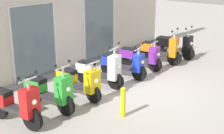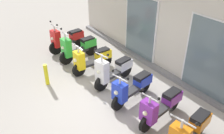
# 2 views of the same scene
# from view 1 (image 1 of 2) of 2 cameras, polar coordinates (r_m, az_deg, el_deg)

# --- Properties ---
(ground_plane) EXTENTS (40.00, 40.00, 0.00)m
(ground_plane) POSITION_cam_1_polar(r_m,az_deg,el_deg) (9.41, 4.22, -3.60)
(ground_plane) COLOR #A8A39E
(storefront_facade) EXTENTS (10.26, 0.50, 3.70)m
(storefront_facade) POSITION_cam_1_polar(r_m,az_deg,el_deg) (10.77, -8.00, 8.88)
(storefront_facade) COLOR beige
(storefront_facade) RESTS_ON ground_plane
(scooter_red) EXTENTS (0.56, 1.60, 1.27)m
(scooter_red) POSITION_cam_1_polar(r_m,az_deg,el_deg) (7.46, -16.47, -6.13)
(scooter_red) COLOR black
(scooter_red) RESTS_ON ground_plane
(scooter_green) EXTENTS (0.52, 1.59, 1.30)m
(scooter_green) POSITION_cam_1_polar(r_m,az_deg,el_deg) (7.95, -10.80, -4.03)
(scooter_green) COLOR black
(scooter_green) RESTS_ON ground_plane
(scooter_yellow) EXTENTS (0.63, 1.52, 1.18)m
(scooter_yellow) POSITION_cam_1_polar(r_m,az_deg,el_deg) (8.57, -5.76, -2.45)
(scooter_yellow) COLOR black
(scooter_yellow) RESTS_ON ground_plane
(scooter_white) EXTENTS (0.65, 1.56, 1.31)m
(scooter_white) POSITION_cam_1_polar(r_m,az_deg,el_deg) (9.36, -2.05, -0.57)
(scooter_white) COLOR black
(scooter_white) RESTS_ON ground_plane
(scooter_blue) EXTENTS (0.65, 1.57, 1.12)m
(scooter_blue) POSITION_cam_1_polar(r_m,az_deg,el_deg) (10.06, 1.98, 0.59)
(scooter_blue) COLOR black
(scooter_blue) RESTS_ON ground_plane
(scooter_purple) EXTENTS (0.59, 1.56, 1.11)m
(scooter_purple) POSITION_cam_1_polar(r_m,az_deg,el_deg) (10.91, 4.95, 1.89)
(scooter_purple) COLOR black
(scooter_purple) RESTS_ON ground_plane
(scooter_orange) EXTENTS (0.67, 1.55, 1.27)m
(scooter_orange) POSITION_cam_1_polar(r_m,az_deg,el_deg) (11.62, 8.57, 2.99)
(scooter_orange) COLOR black
(scooter_orange) RESTS_ON ground_plane
(scooter_black) EXTENTS (0.55, 1.62, 1.22)m
(scooter_black) POSITION_cam_1_polar(r_m,az_deg,el_deg) (12.45, 10.89, 3.77)
(scooter_black) COLOR black
(scooter_black) RESTS_ON ground_plane
(curb_bollard) EXTENTS (0.12, 0.12, 0.70)m
(curb_bollard) POSITION_cam_1_polar(r_m,az_deg,el_deg) (7.57, 1.92, -6.18)
(curb_bollard) COLOR yellow
(curb_bollard) RESTS_ON ground_plane
(traffic_cone) EXTENTS (0.32, 0.32, 0.52)m
(traffic_cone) POSITION_cam_1_polar(r_m,az_deg,el_deg) (13.73, 13.14, 3.99)
(traffic_cone) COLOR orange
(traffic_cone) RESTS_ON ground_plane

